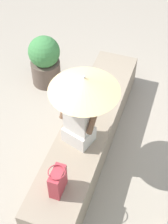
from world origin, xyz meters
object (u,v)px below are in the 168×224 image
(handbag_black, at_px, (58,181))
(person_seated, at_px, (79,119))
(parasol, at_px, (84,84))
(magazine, at_px, (105,89))
(planter_far, at_px, (45,61))

(handbag_black, bearing_deg, person_seated, 2.02)
(parasol, relative_size, handbag_black, 2.77)
(person_seated, relative_size, magazine, 3.21)
(handbag_black, xyz_separation_m, planter_far, (2.10, 1.09, -0.22))
(planter_far, bearing_deg, person_seated, -141.89)
(magazine, bearing_deg, handbag_black, -154.42)
(handbag_black, relative_size, planter_far, 0.42)
(handbag_black, relative_size, magazine, 1.30)
(parasol, relative_size, planter_far, 1.16)
(person_seated, relative_size, planter_far, 1.04)
(person_seated, bearing_deg, parasol, -25.86)
(handbag_black, bearing_deg, magazine, -0.69)
(handbag_black, bearing_deg, parasol, -1.01)
(handbag_black, height_order, magazine, handbag_black)
(person_seated, xyz_separation_m, parasol, (0.08, -0.04, 0.50))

